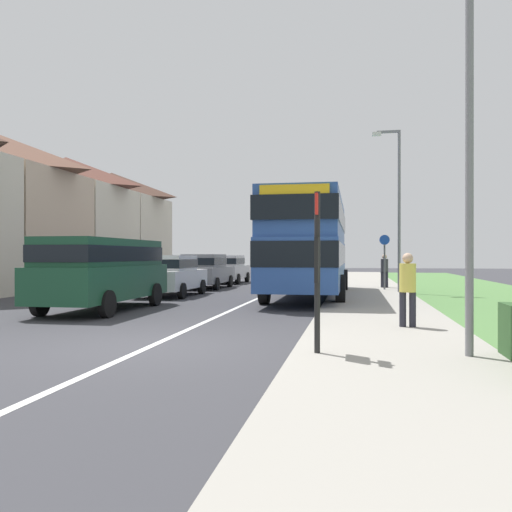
% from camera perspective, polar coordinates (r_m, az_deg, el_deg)
% --- Properties ---
extents(ground_plane, '(120.00, 120.00, 0.00)m').
position_cam_1_polar(ground_plane, '(9.84, -11.09, -9.40)').
color(ground_plane, '#38383D').
extents(lane_marking_centre, '(0.14, 60.00, 0.01)m').
position_cam_1_polar(lane_marking_centre, '(17.47, -1.38, -5.23)').
color(lane_marking_centre, silver).
rests_on(lane_marking_centre, ground_plane).
extents(pavement_near_side, '(3.20, 68.00, 0.12)m').
position_cam_1_polar(pavement_near_side, '(15.12, 12.86, -5.85)').
color(pavement_near_side, '#9E998E').
rests_on(pavement_near_side, ground_plane).
extents(double_decker_bus, '(2.80, 10.56, 3.70)m').
position_cam_1_polar(double_decker_bus, '(20.44, 5.70, 1.54)').
color(double_decker_bus, '#284C93').
rests_on(double_decker_bus, ground_plane).
extents(parked_van_dark_green, '(2.11, 5.49, 2.09)m').
position_cam_1_polar(parked_van_dark_green, '(16.29, -15.99, -1.21)').
color(parked_van_dark_green, '#19472D').
rests_on(parked_van_dark_green, ground_plane).
extents(parked_car_white, '(1.96, 4.25, 1.62)m').
position_cam_1_polar(parked_car_white, '(21.47, -9.10, -1.86)').
color(parked_car_white, silver).
rests_on(parked_car_white, ground_plane).
extents(parked_car_grey, '(1.99, 4.41, 1.67)m').
position_cam_1_polar(parked_car_grey, '(26.20, -5.44, -1.46)').
color(parked_car_grey, slate).
rests_on(parked_car_grey, ground_plane).
extents(parked_car_silver, '(1.91, 4.26, 1.62)m').
position_cam_1_polar(parked_car_silver, '(31.17, -3.00, -1.26)').
color(parked_car_silver, '#B7B7BC').
rests_on(parked_car_silver, ground_plane).
extents(pedestrian_at_stop, '(0.34, 0.34, 1.67)m').
position_cam_1_polar(pedestrian_at_stop, '(11.66, 15.86, -3.10)').
color(pedestrian_at_stop, '#23232D').
rests_on(pedestrian_at_stop, ground_plane).
extents(pedestrian_walking_away, '(0.34, 0.34, 1.67)m').
position_cam_1_polar(pedestrian_walking_away, '(25.63, 13.53, -1.37)').
color(pedestrian_walking_away, '#23232D').
rests_on(pedestrian_walking_away, ground_plane).
extents(bus_stop_sign, '(0.09, 0.52, 2.60)m').
position_cam_1_polar(bus_stop_sign, '(8.28, 6.55, -0.48)').
color(bus_stop_sign, black).
rests_on(bus_stop_sign, ground_plane).
extents(cycle_route_sign, '(0.44, 0.08, 2.52)m').
position_cam_1_polar(cycle_route_sign, '(24.12, 13.54, -0.39)').
color(cycle_route_sign, slate).
rests_on(cycle_route_sign, ground_plane).
extents(street_lamp_near, '(1.14, 0.20, 6.69)m').
position_cam_1_polar(street_lamp_near, '(8.84, 21.05, 14.91)').
color(street_lamp_near, slate).
rests_on(street_lamp_near, ground_plane).
extents(street_lamp_mid, '(1.14, 0.20, 6.73)m').
position_cam_1_polar(street_lamp_mid, '(22.67, 14.73, 5.86)').
color(street_lamp_mid, slate).
rests_on(street_lamp_mid, ground_plane).
extents(house_terrace_far_side, '(6.70, 23.65, 7.32)m').
position_cam_1_polar(house_terrace_far_side, '(30.44, -22.41, 3.91)').
color(house_terrace_far_side, beige).
rests_on(house_terrace_far_side, ground_plane).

